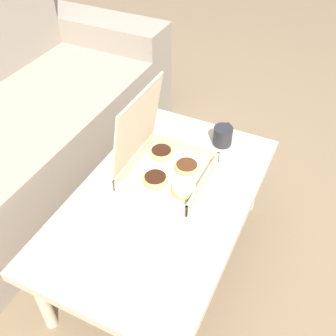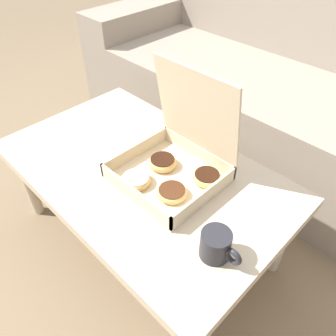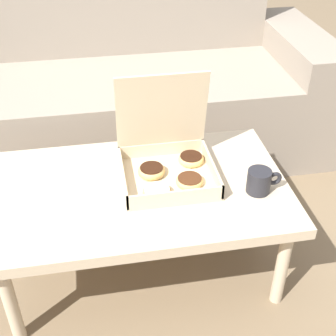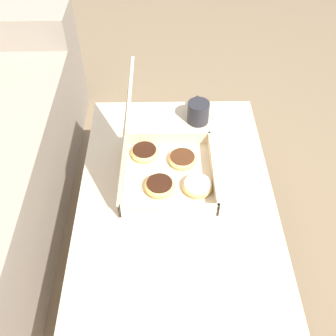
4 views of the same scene
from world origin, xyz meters
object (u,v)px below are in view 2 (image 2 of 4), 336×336
couch (277,93)px  coffee_table (142,176)px  coffee_mug (216,245)px  pastry_box (174,162)px

couch → coffee_table: size_ratio=2.04×
coffee_table → coffee_mug: coffee_mug is taller
coffee_table → coffee_mug: 0.42m
pastry_box → coffee_mug: pastry_box is taller
couch → pastry_box: 0.87m
couch → coffee_mug: (0.40, -1.00, 0.10)m
coffee_table → couch: bearing=90.0°
coffee_table → coffee_mug: (0.40, -0.09, 0.08)m
pastry_box → couch: bearing=97.1°
coffee_mug → couch: bearing=111.7°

